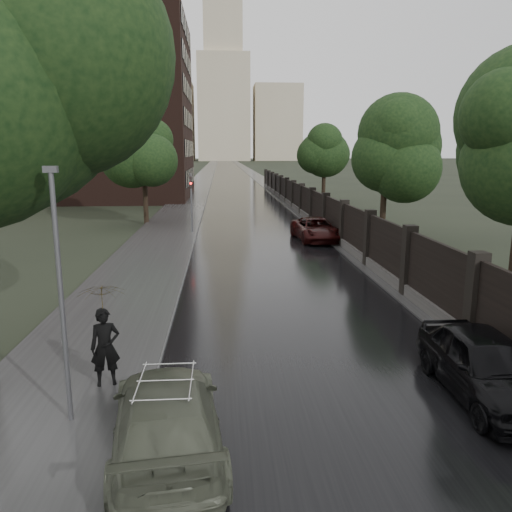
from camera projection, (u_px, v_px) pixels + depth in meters
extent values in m
plane|color=black|center=(359.00, 460.00, 8.83)|extent=(800.00, 800.00, 0.00)
cube|color=black|center=(227.00, 166.00, 194.33)|extent=(8.00, 420.00, 0.02)
cube|color=#2D2D2D|center=(211.00, 165.00, 193.90)|extent=(4.00, 420.00, 0.16)
cube|color=#2D2D2D|center=(241.00, 165.00, 194.70)|extent=(3.00, 420.00, 0.08)
cube|color=#383533|center=(308.00, 216.00, 40.34)|extent=(0.40, 75.00, 0.50)
cube|color=black|center=(308.00, 201.00, 40.08)|extent=(0.15, 75.00, 2.00)
cube|color=black|center=(266.00, 178.00, 77.21)|extent=(0.45, 0.45, 2.70)
cylinder|color=black|center=(145.00, 185.00, 36.97)|extent=(0.36, 0.36, 5.85)
sphere|color=black|center=(143.00, 153.00, 36.49)|extent=(4.25, 4.25, 4.25)
cylinder|color=black|center=(384.00, 195.00, 30.26)|extent=(0.36, 0.36, 5.53)
sphere|color=black|center=(386.00, 158.00, 29.80)|extent=(4.08, 4.08, 4.08)
cylinder|color=black|center=(324.00, 179.00, 47.83)|extent=(0.36, 0.36, 5.53)
sphere|color=black|center=(324.00, 156.00, 47.38)|extent=(4.08, 4.08, 4.08)
cylinder|color=#59595E|center=(62.00, 306.00, 9.41)|extent=(0.10, 0.10, 5.00)
cube|color=#59595E|center=(50.00, 169.00, 8.89)|extent=(0.25, 0.12, 0.12)
cylinder|color=#59595E|center=(192.00, 212.00, 32.64)|extent=(0.12, 0.12, 3.00)
imported|color=#59595E|center=(191.00, 181.00, 32.23)|extent=(0.16, 0.20, 1.00)
sphere|color=#FF0C0C|center=(191.00, 183.00, 32.11)|extent=(0.14, 0.14, 0.14)
cube|color=black|center=(81.00, 110.00, 56.32)|extent=(24.00, 18.00, 20.00)
cube|color=tan|center=(170.00, 123.00, 295.02)|extent=(28.00, 22.00, 44.00)
cube|color=tan|center=(277.00, 123.00, 299.40)|extent=(28.00, 22.00, 44.00)
cube|color=tan|center=(224.00, 109.00, 295.57)|extent=(30.00, 30.00, 60.00)
cube|color=tan|center=(223.00, 37.00, 287.35)|extent=(22.00, 22.00, 40.00)
imported|color=#4D5141|center=(167.00, 418.00, 8.91)|extent=(2.47, 4.91, 1.37)
imported|color=black|center=(486.00, 365.00, 10.97)|extent=(1.85, 4.44, 1.50)
imported|color=black|center=(316.00, 229.00, 30.50)|extent=(2.68, 5.18, 1.40)
imported|color=black|center=(105.00, 347.00, 11.20)|extent=(0.74, 0.57, 1.79)
imported|color=black|center=(101.00, 286.00, 10.91)|extent=(1.27, 1.28, 0.95)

